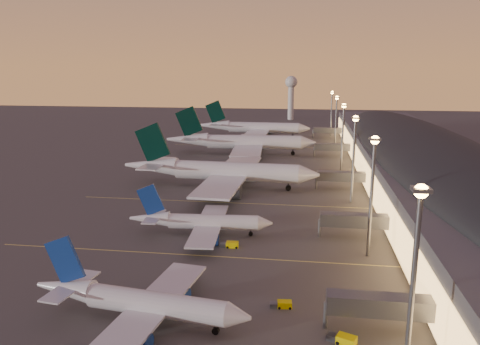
% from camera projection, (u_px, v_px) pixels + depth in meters
% --- Properties ---
extents(ground, '(700.00, 700.00, 0.00)m').
position_uv_depth(ground, '(203.00, 247.00, 104.88)').
color(ground, '#474542').
extents(airliner_narrow_south, '(36.98, 33.30, 13.21)m').
position_uv_depth(airliner_narrow_south, '(138.00, 302.00, 73.36)').
color(airliner_narrow_south, silver).
rests_on(airliner_narrow_south, ground).
extents(airliner_narrow_north, '(34.59, 30.94, 12.36)m').
position_uv_depth(airliner_narrow_north, '(201.00, 222.00, 111.75)').
color(airliner_narrow_north, silver).
rests_on(airliner_narrow_north, ground).
extents(airliner_wide_near, '(66.34, 60.41, 21.24)m').
position_uv_depth(airliner_wide_near, '(220.00, 171.00, 155.29)').
color(airliner_wide_near, silver).
rests_on(airliner_wide_near, ground).
extents(airliner_wide_mid, '(68.52, 62.49, 21.93)m').
position_uv_depth(airliner_wide_mid, '(241.00, 142.00, 213.49)').
color(airliner_wide_mid, silver).
rests_on(airliner_wide_mid, ground).
extents(airliner_wide_far, '(64.06, 58.17, 20.54)m').
position_uv_depth(airliner_wide_far, '(254.00, 128.00, 266.64)').
color(airliner_wide_far, silver).
rests_on(airliner_wide_far, ground).
extents(terminal_building, '(56.35, 255.00, 17.46)m').
position_uv_depth(terminal_building, '(419.00, 156.00, 164.36)').
color(terminal_building, '#4E4E53').
rests_on(terminal_building, ground).
extents(light_masts, '(2.20, 217.20, 25.90)m').
position_uv_depth(light_masts, '(347.00, 132.00, 158.76)').
color(light_masts, slate).
rests_on(light_masts, ground).
extents(radar_tower, '(9.00, 9.00, 32.50)m').
position_uv_depth(radar_tower, '(291.00, 90.00, 349.59)').
color(radar_tower, silver).
rests_on(radar_tower, ground).
extents(lane_markings, '(90.00, 180.36, 0.00)m').
position_uv_depth(lane_markings, '(231.00, 198.00, 143.49)').
color(lane_markings, '#D8C659').
rests_on(lane_markings, ground).
extents(baggage_tug_a, '(4.54, 3.18, 1.26)m').
position_uv_depth(baggage_tug_a, '(343.00, 339.00, 68.32)').
color(baggage_tug_a, '#EED800').
rests_on(baggage_tug_a, ground).
extents(baggage_tug_b, '(3.79, 1.87, 1.09)m').
position_uv_depth(baggage_tug_b, '(282.00, 304.00, 78.47)').
color(baggage_tug_b, '#EED800').
rests_on(baggage_tug_b, ground).
extents(baggage_tug_c, '(4.21, 1.98, 1.23)m').
position_uv_depth(baggage_tug_c, '(230.00, 245.00, 104.54)').
color(baggage_tug_c, '#EED800').
rests_on(baggage_tug_c, ground).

